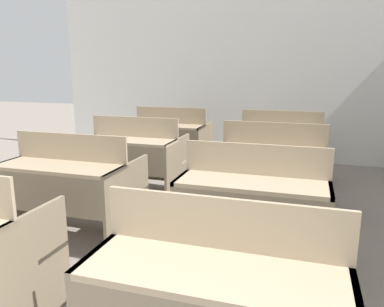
{
  "coord_description": "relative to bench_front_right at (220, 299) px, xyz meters",
  "views": [
    {
      "loc": [
        1.2,
        0.21,
        1.49
      ],
      "look_at": [
        0.27,
        3.2,
        0.79
      ],
      "focal_mm": 35.0,
      "sensor_mm": 36.0,
      "label": 1
    }
  ],
  "objects": [
    {
      "name": "bench_back_left",
      "position": [
        -1.62,
        3.69,
        0.0
      ],
      "size": [
        1.09,
        0.8,
        0.96
      ],
      "color": "#796A53",
      "rests_on": "ground_plane"
    },
    {
      "name": "bench_third_right",
      "position": [
        -0.01,
        2.48,
        0.0
      ],
      "size": [
        1.09,
        0.8,
        0.96
      ],
      "color": "#7C6C55",
      "rests_on": "ground_plane"
    },
    {
      "name": "wall_back",
      "position": [
        -0.88,
        4.87,
        0.9
      ],
      "size": [
        6.37,
        0.06,
        2.77
      ],
      "color": "silver",
      "rests_on": "ground_plane"
    },
    {
      "name": "bench_second_left",
      "position": [
        -1.64,
        1.23,
        0.0
      ],
      "size": [
        1.09,
        0.8,
        0.96
      ],
      "color": "#7E6F58",
      "rests_on": "ground_plane"
    },
    {
      "name": "bench_second_right",
      "position": [
        -0.03,
        1.24,
        0.0
      ],
      "size": [
        1.09,
        0.8,
        0.96
      ],
      "color": "#83745D",
      "rests_on": "ground_plane"
    },
    {
      "name": "bench_back_right",
      "position": [
        -0.01,
        3.71,
        0.0
      ],
      "size": [
        1.09,
        0.8,
        0.96
      ],
      "color": "#7B6B54",
      "rests_on": "ground_plane"
    },
    {
      "name": "bench_front_right",
      "position": [
        0.0,
        0.0,
        0.0
      ],
      "size": [
        1.09,
        0.8,
        0.96
      ],
      "color": "#80715A",
      "rests_on": "ground_plane"
    },
    {
      "name": "bench_third_left",
      "position": [
        -1.62,
        2.47,
        0.0
      ],
      "size": [
        1.09,
        0.8,
        0.96
      ],
      "color": "gray",
      "rests_on": "ground_plane"
    }
  ]
}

